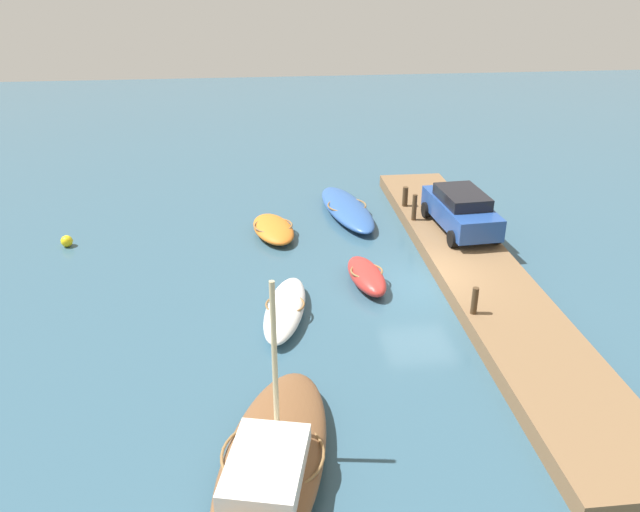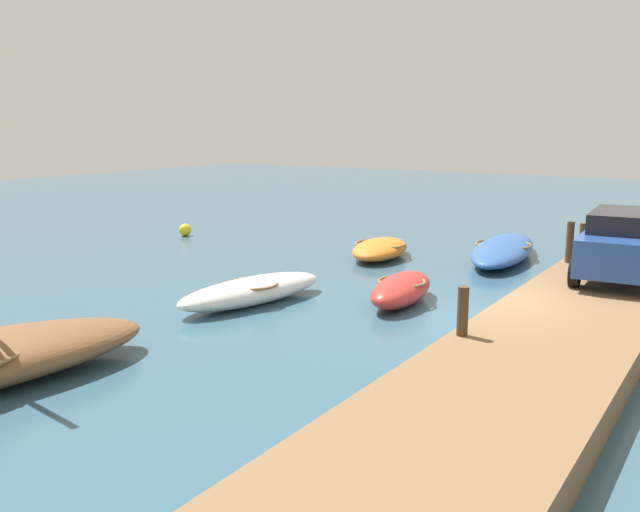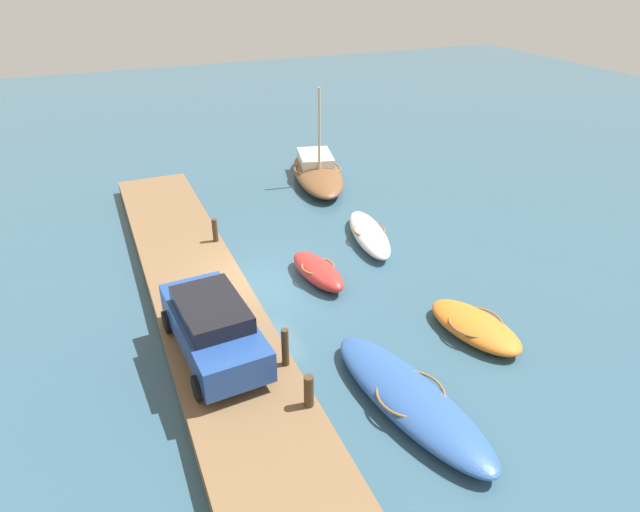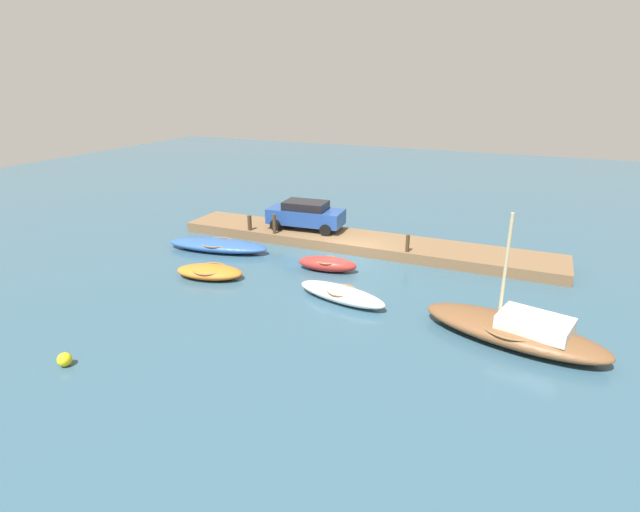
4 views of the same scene
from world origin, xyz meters
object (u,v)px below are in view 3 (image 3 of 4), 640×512
at_px(parked_car, 213,326).
at_px(motorboat_blue, 410,398).
at_px(rowboat_white, 369,234).
at_px(rowboat_orange, 475,326).
at_px(mooring_post_mid_west, 285,347).
at_px(sailboat_brown, 317,171).
at_px(dinghy_red, 318,271).
at_px(mooring_post_west, 215,230).
at_px(mooring_post_mid_east, 309,391).

bearing_deg(parked_car, motorboat_blue, 46.20).
distance_m(rowboat_white, motorboat_blue, 9.03).
bearing_deg(parked_car, rowboat_orange, 74.60).
bearing_deg(rowboat_white, mooring_post_mid_west, -30.16).
bearing_deg(rowboat_orange, sailboat_brown, 165.82).
height_order(rowboat_white, rowboat_orange, rowboat_white).
bearing_deg(rowboat_orange, dinghy_red, -158.47).
xyz_separation_m(rowboat_orange, mooring_post_mid_west, (-0.27, -5.79, 0.80)).
distance_m(rowboat_orange, mooring_post_west, 9.78).
distance_m(mooring_post_west, parked_car, 6.58).
bearing_deg(mooring_post_mid_east, parked_car, -151.05).
distance_m(rowboat_white, mooring_post_mid_west, 8.52).
distance_m(sailboat_brown, mooring_post_mid_east, 16.07).
bearing_deg(dinghy_red, mooring_post_mid_east, -32.06).
bearing_deg(rowboat_white, sailboat_brown, -173.75).
xyz_separation_m(mooring_post_west, parked_car, (6.38, -1.55, 0.41)).
distance_m(mooring_post_mid_east, parked_car, 3.24).
bearing_deg(mooring_post_west, dinghy_red, 40.70).
bearing_deg(parked_car, mooring_post_west, 162.22).
bearing_deg(mooring_post_mid_west, motorboat_blue, 49.07).
distance_m(sailboat_brown, parked_car, 14.36).
bearing_deg(rowboat_white, mooring_post_mid_east, -23.79).
xyz_separation_m(motorboat_blue, mooring_post_mid_west, (-2.14, -2.47, 0.78)).
xyz_separation_m(rowboat_white, rowboat_orange, (6.56, 0.09, -0.02)).
bearing_deg(dinghy_red, sailboat_brown, 149.91).
bearing_deg(sailboat_brown, parked_car, -19.86).
xyz_separation_m(dinghy_red, rowboat_orange, (4.66, 3.05, -0.06)).
relative_size(dinghy_red, rowboat_orange, 0.88).
relative_size(rowboat_orange, mooring_post_west, 3.90).
relative_size(motorboat_blue, mooring_post_mid_west, 5.32).
bearing_deg(mooring_post_mid_east, sailboat_brown, 156.60).
xyz_separation_m(rowboat_white, parked_car, (5.09, -7.25, 1.08)).
bearing_deg(rowboat_orange, mooring_post_mid_east, -88.60).
distance_m(rowboat_orange, motorboat_blue, 3.81).
xyz_separation_m(dinghy_red, mooring_post_mid_east, (6.00, -2.74, 0.62)).
relative_size(sailboat_brown, mooring_post_west, 7.78).
relative_size(mooring_post_west, mooring_post_mid_west, 0.80).
height_order(dinghy_red, mooring_post_mid_east, mooring_post_mid_east).
relative_size(rowboat_orange, motorboat_blue, 0.58).
distance_m(rowboat_orange, mooring_post_mid_west, 5.85).
bearing_deg(rowboat_orange, mooring_post_west, -155.23).
bearing_deg(dinghy_red, mooring_post_mid_west, -39.49).
bearing_deg(dinghy_red, motorboat_blue, -9.92).
distance_m(sailboat_brown, rowboat_orange, 13.42).
distance_m(mooring_post_mid_west, mooring_post_mid_east, 1.61).
height_order(mooring_post_mid_west, parked_car, parked_car).
height_order(sailboat_brown, mooring_post_west, sailboat_brown).
bearing_deg(mooring_post_mid_west, sailboat_brown, 154.09).
relative_size(rowboat_orange, mooring_post_mid_west, 3.11).
distance_m(motorboat_blue, parked_car, 5.34).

